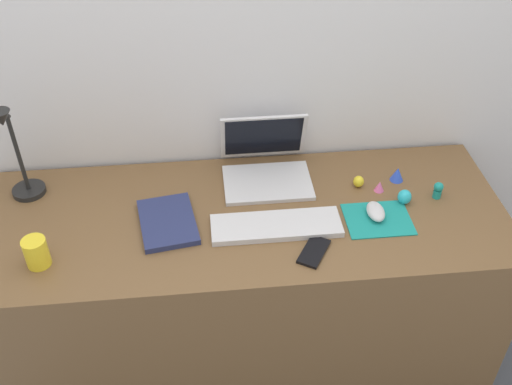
{
  "coord_description": "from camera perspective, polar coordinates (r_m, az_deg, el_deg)",
  "views": [
    {
      "loc": [
        -0.12,
        -1.47,
        2.02
      ],
      "look_at": [
        0.04,
        0.0,
        0.83
      ],
      "focal_mm": 42.19,
      "sensor_mm": 36.0,
      "label": 1
    }
  ],
  "objects": [
    {
      "name": "toy_figurine_pink",
      "position": [
        2.08,
        11.62,
        0.59
      ],
      "size": [
        0.03,
        0.03,
        0.04
      ],
      "primitive_type": "cone",
      "color": "pink",
      "rests_on": "desk"
    },
    {
      "name": "toy_figurine_blue",
      "position": [
        2.13,
        13.25,
        1.71
      ],
      "size": [
        0.05,
        0.05,
        0.05
      ],
      "primitive_type": "cone",
      "color": "blue",
      "rests_on": "desk"
    },
    {
      "name": "desk",
      "position": [
        2.21,
        -0.97,
        -9.41
      ],
      "size": [
        1.71,
        0.64,
        0.74
      ],
      "primitive_type": "cube",
      "color": "brown",
      "rests_on": "ground_plane"
    },
    {
      "name": "toy_figurine_teal",
      "position": [
        2.09,
        16.88,
        0.26
      ],
      "size": [
        0.03,
        0.03,
        0.06
      ],
      "color": "teal",
      "rests_on": "desk"
    },
    {
      "name": "mousepad",
      "position": [
        1.97,
        11.48,
        -2.5
      ],
      "size": [
        0.21,
        0.17,
        0.0
      ],
      "primitive_type": "cube",
      "color": "teal",
      "rests_on": "desk"
    },
    {
      "name": "back_wall",
      "position": [
        2.18,
        -1.96,
        5.9
      ],
      "size": [
        2.91,
        0.05,
        1.67
      ],
      "primitive_type": "cube",
      "color": "silver",
      "rests_on": "ground_plane"
    },
    {
      "name": "notebook_pad",
      "position": [
        1.93,
        -8.38,
        -2.77
      ],
      "size": [
        0.2,
        0.26,
        0.02
      ],
      "primitive_type": "cube",
      "rotation": [
        0.0,
        0.0,
        0.15
      ],
      "color": "navy",
      "rests_on": "desk"
    },
    {
      "name": "coffee_mug",
      "position": [
        1.87,
        -20.11,
        -5.36
      ],
      "size": [
        0.07,
        0.07,
        0.09
      ],
      "primitive_type": "cylinder",
      "color": "yellow",
      "rests_on": "desk"
    },
    {
      "name": "mouse",
      "position": [
        1.97,
        11.28,
        -1.78
      ],
      "size": [
        0.06,
        0.1,
        0.03
      ],
      "primitive_type": "ellipsoid",
      "color": "silver",
      "rests_on": "mousepad"
    },
    {
      "name": "desk_lamp",
      "position": [
        2.06,
        -21.78,
        3.23
      ],
      "size": [
        0.11,
        0.14,
        0.35
      ],
      "color": "black",
      "rests_on": "desk"
    },
    {
      "name": "keyboard",
      "position": [
        1.89,
        1.93,
        -3.18
      ],
      "size": [
        0.41,
        0.13,
        0.02
      ],
      "primitive_type": "cube",
      "color": "silver",
      "rests_on": "desk"
    },
    {
      "name": "toy_figurine_cyan",
      "position": [
        2.04,
        13.9,
        -0.4
      ],
      "size": [
        0.05,
        0.05,
        0.05
      ],
      "primitive_type": "ellipsoid",
      "color": "#28B7CC",
      "rests_on": "desk"
    },
    {
      "name": "ground_plane",
      "position": [
        2.5,
        -0.88,
        -15.08
      ],
      "size": [
        6.0,
        6.0,
        0.0
      ],
      "primitive_type": "plane",
      "color": "#474C56"
    },
    {
      "name": "toy_figurine_yellow",
      "position": [
        2.08,
        9.7,
        1.04
      ],
      "size": [
        0.04,
        0.04,
        0.04
      ],
      "primitive_type": "ellipsoid",
      "color": "yellow",
      "rests_on": "desk"
    },
    {
      "name": "laptop",
      "position": [
        2.09,
        0.92,
        2.94
      ],
      "size": [
        0.3,
        0.27,
        0.21
      ],
      "color": "silver",
      "rests_on": "desk"
    },
    {
      "name": "cell_phone",
      "position": [
        1.82,
        5.51,
        -5.59
      ],
      "size": [
        0.12,
        0.14,
        0.01
      ],
      "primitive_type": "cube",
      "rotation": [
        0.0,
        0.0,
        -0.55
      ],
      "color": "black",
      "rests_on": "desk"
    }
  ]
}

